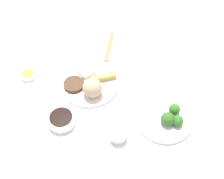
{
  "coord_description": "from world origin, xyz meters",
  "views": [
    {
      "loc": [
        0.53,
        0.51,
        0.93
      ],
      "look_at": [
        -0.01,
        0.07,
        0.06
      ],
      "focal_mm": 43.84,
      "sensor_mm": 36.0,
      "label": 1
    }
  ],
  "objects_px": {
    "main_plate": "(89,84)",
    "chopsticks_pair": "(109,46)",
    "soy_sauce_bowl": "(61,119)",
    "broccoli_plate": "(164,118)",
    "sauce_ramekin_hot_mustard": "(28,75)",
    "teacup": "(118,133)"
  },
  "relations": [
    {
      "from": "soy_sauce_bowl",
      "to": "chopsticks_pair",
      "type": "distance_m",
      "value": 0.47
    },
    {
      "from": "main_plate",
      "to": "soy_sauce_bowl",
      "type": "height_order",
      "value": "soy_sauce_bowl"
    },
    {
      "from": "broccoli_plate",
      "to": "soy_sauce_bowl",
      "type": "bearing_deg",
      "value": -48.72
    },
    {
      "from": "soy_sauce_bowl",
      "to": "chopsticks_pair",
      "type": "relative_size",
      "value": 0.51
    },
    {
      "from": "teacup",
      "to": "soy_sauce_bowl",
      "type": "bearing_deg",
      "value": -67.35
    },
    {
      "from": "teacup",
      "to": "chopsticks_pair",
      "type": "xyz_separation_m",
      "value": [
        -0.36,
        -0.35,
        -0.02
      ]
    },
    {
      "from": "main_plate",
      "to": "broccoli_plate",
      "type": "relative_size",
      "value": 1.12
    },
    {
      "from": "main_plate",
      "to": "soy_sauce_bowl",
      "type": "xyz_separation_m",
      "value": [
        0.21,
        0.04,
        0.01
      ]
    },
    {
      "from": "broccoli_plate",
      "to": "chopsticks_pair",
      "type": "bearing_deg",
      "value": -113.4
    },
    {
      "from": "sauce_ramekin_hot_mustard",
      "to": "soy_sauce_bowl",
      "type": "bearing_deg",
      "value": 76.16
    },
    {
      "from": "chopsticks_pair",
      "to": "soy_sauce_bowl",
      "type": "bearing_deg",
      "value": 16.51
    },
    {
      "from": "chopsticks_pair",
      "to": "teacup",
      "type": "bearing_deg",
      "value": 43.5
    },
    {
      "from": "broccoli_plate",
      "to": "soy_sauce_bowl",
      "type": "height_order",
      "value": "soy_sauce_bowl"
    },
    {
      "from": "main_plate",
      "to": "teacup",
      "type": "height_order",
      "value": "teacup"
    },
    {
      "from": "main_plate",
      "to": "sauce_ramekin_hot_mustard",
      "type": "height_order",
      "value": "sauce_ramekin_hot_mustard"
    },
    {
      "from": "main_plate",
      "to": "chopsticks_pair",
      "type": "height_order",
      "value": "main_plate"
    },
    {
      "from": "soy_sauce_bowl",
      "to": "chopsticks_pair",
      "type": "xyz_separation_m",
      "value": [
        -0.45,
        -0.13,
        -0.01
      ]
    },
    {
      "from": "broccoli_plate",
      "to": "sauce_ramekin_hot_mustard",
      "type": "relative_size",
      "value": 3.7
    },
    {
      "from": "main_plate",
      "to": "soy_sauce_bowl",
      "type": "bearing_deg",
      "value": 11.86
    },
    {
      "from": "main_plate",
      "to": "sauce_ramekin_hot_mustard",
      "type": "bearing_deg",
      "value": -59.67
    },
    {
      "from": "broccoli_plate",
      "to": "chopsticks_pair",
      "type": "xyz_separation_m",
      "value": [
        -0.19,
        -0.43,
        -0.0
      ]
    },
    {
      "from": "teacup",
      "to": "chopsticks_pair",
      "type": "relative_size",
      "value": 0.32
    }
  ]
}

